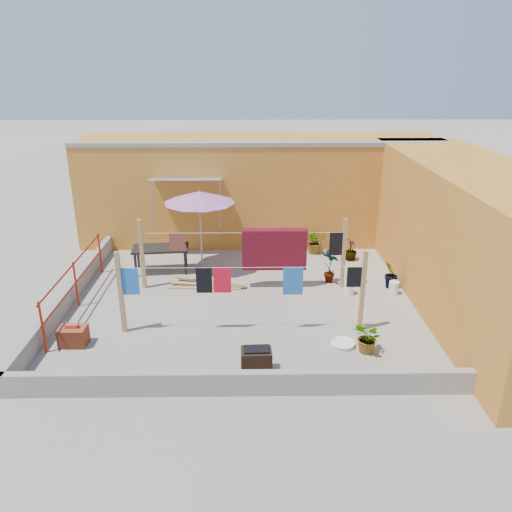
# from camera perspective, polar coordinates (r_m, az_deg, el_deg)

# --- Properties ---
(ground) EXTENTS (80.00, 80.00, 0.00)m
(ground) POSITION_cam_1_polar(r_m,az_deg,el_deg) (11.98, -1.48, -5.15)
(ground) COLOR #9E998E
(ground) RESTS_ON ground
(wall_back) EXTENTS (11.00, 3.27, 3.21)m
(wall_back) POSITION_cam_1_polar(r_m,az_deg,el_deg) (15.87, 0.45, 7.72)
(wall_back) COLOR #BE7729
(wall_back) RESTS_ON ground
(wall_right) EXTENTS (2.40, 9.00, 3.20)m
(wall_right) POSITION_cam_1_polar(r_m,az_deg,el_deg) (12.43, 23.19, 2.03)
(wall_right) COLOR #BE7729
(wall_right) RESTS_ON ground
(parapet_front) EXTENTS (8.30, 0.16, 0.44)m
(parapet_front) POSITION_cam_1_polar(r_m,az_deg,el_deg) (8.79, -1.74, -14.30)
(parapet_front) COLOR gray
(parapet_front) RESTS_ON ground
(parapet_left) EXTENTS (0.16, 7.30, 0.44)m
(parapet_left) POSITION_cam_1_polar(r_m,az_deg,el_deg) (12.62, -20.40, -4.05)
(parapet_left) COLOR gray
(parapet_left) RESTS_ON ground
(red_railing) EXTENTS (0.05, 4.20, 1.10)m
(red_railing) POSITION_cam_1_polar(r_m,az_deg,el_deg) (12.17, -19.98, -2.34)
(red_railing) COLOR #9E200F
(red_railing) RESTS_ON ground
(clothesline_rig) EXTENTS (5.09, 2.35, 1.80)m
(clothesline_rig) POSITION_cam_1_polar(r_m,az_deg,el_deg) (12.09, 1.45, 0.27)
(clothesline_rig) COLOR tan
(clothesline_rig) RESTS_ON ground
(patio_umbrella) EXTENTS (2.27, 2.27, 2.26)m
(patio_umbrella) POSITION_cam_1_polar(r_m,az_deg,el_deg) (13.19, -6.50, 6.66)
(patio_umbrella) COLOR gray
(patio_umbrella) RESTS_ON ground
(outdoor_table) EXTENTS (1.55, 0.88, 0.70)m
(outdoor_table) POSITION_cam_1_polar(r_m,az_deg,el_deg) (13.65, -10.85, 0.72)
(outdoor_table) COLOR black
(outdoor_table) RESTS_ON ground
(brick_stack) EXTENTS (0.54, 0.40, 0.47)m
(brick_stack) POSITION_cam_1_polar(r_m,az_deg,el_deg) (10.79, -20.15, -8.57)
(brick_stack) COLOR #9C4124
(brick_stack) RESTS_ON ground
(lumber_pile) EXTENTS (2.03, 0.69, 0.12)m
(lumber_pile) POSITION_cam_1_polar(r_m,az_deg,el_deg) (12.75, -5.59, -3.25)
(lumber_pile) COLOR tan
(lumber_pile) RESTS_ON ground
(brazier) EXTENTS (0.57, 0.40, 0.50)m
(brazier) POSITION_cam_1_polar(r_m,az_deg,el_deg) (9.31, 0.05, -11.87)
(brazier) COLOR black
(brazier) RESTS_ON ground
(white_basin) EXTENTS (0.50, 0.50, 0.09)m
(white_basin) POSITION_cam_1_polar(r_m,az_deg,el_deg) (10.35, 9.91, -9.81)
(white_basin) COLOR silver
(white_basin) RESTS_ON ground
(water_jug_a) EXTENTS (0.24, 0.24, 0.38)m
(water_jug_a) POSITION_cam_1_polar(r_m,az_deg,el_deg) (12.46, 10.59, -3.60)
(water_jug_a) COLOR silver
(water_jug_a) RESTS_ON ground
(water_jug_b) EXTENTS (0.24, 0.24, 0.38)m
(water_jug_b) POSITION_cam_1_polar(r_m,az_deg,el_deg) (12.72, 15.47, -3.52)
(water_jug_b) COLOR silver
(water_jug_b) RESTS_ON ground
(green_hose) EXTENTS (0.48, 0.48, 0.07)m
(green_hose) POSITION_cam_1_polar(r_m,az_deg,el_deg) (15.12, 8.86, 0.50)
(green_hose) COLOR #19721F
(green_hose) RESTS_ON ground
(plant_back_a) EXTENTS (0.67, 0.58, 0.74)m
(plant_back_a) POSITION_cam_1_polar(r_m,az_deg,el_deg) (14.92, 6.79, 1.70)
(plant_back_a) COLOR #215718
(plant_back_a) RESTS_ON ground
(plant_back_b) EXTENTS (0.41, 0.41, 0.64)m
(plant_back_b) POSITION_cam_1_polar(r_m,az_deg,el_deg) (14.54, 10.76, 0.74)
(plant_back_b) COLOR #215718
(plant_back_b) RESTS_ON ground
(plant_right_a) EXTENTS (0.55, 0.53, 0.87)m
(plant_right_a) POSITION_cam_1_polar(r_m,az_deg,el_deg) (12.94, 8.48, -1.21)
(plant_right_a) COLOR #215718
(plant_right_a) RESTS_ON ground
(plant_right_b) EXTENTS (0.49, 0.52, 0.75)m
(plant_right_b) POSITION_cam_1_polar(r_m,az_deg,el_deg) (12.93, 15.17, -2.04)
(plant_right_b) COLOR #215718
(plant_right_b) RESTS_ON ground
(plant_right_c) EXTENTS (0.67, 0.71, 0.63)m
(plant_right_c) POSITION_cam_1_polar(r_m,az_deg,el_deg) (10.08, 12.73, -9.15)
(plant_right_c) COLOR #215718
(plant_right_c) RESTS_ON ground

